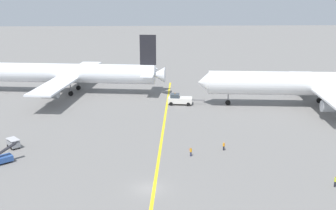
# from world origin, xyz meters

# --- Properties ---
(ground_plane) EXTENTS (600.00, 600.00, 0.00)m
(ground_plane) POSITION_xyz_m (0.00, 0.00, 0.00)
(ground_plane) COLOR slate
(taxiway_stripe) EXTENTS (10.51, 119.62, 0.01)m
(taxiway_stripe) POSITION_xyz_m (1.62, 10.00, 0.00)
(taxiway_stripe) COLOR yellow
(taxiway_stripe) RESTS_ON ground
(airliner_at_gate_left) EXTENTS (58.36, 46.05, 16.38)m
(airliner_at_gate_left) POSITION_xyz_m (-24.07, 58.22, 5.51)
(airliner_at_gate_left) COLOR white
(airliner_at_gate_left) RESTS_ON ground
(airliner_being_pushed) EXTENTS (55.51, 38.83, 16.75)m
(airliner_being_pushed) POSITION_xyz_m (40.00, 40.98, 5.73)
(airliner_being_pushed) COLOR white
(airliner_being_pushed) RESTS_ON ground
(pushback_tug) EXTENTS (9.33, 3.96, 2.96)m
(pushback_tug) POSITION_xyz_m (7.64, 44.51, 1.26)
(pushback_tug) COLOR white
(pushback_tug) RESTS_ON ground
(gse_belt_loader_portside) EXTENTS (4.64, 4.01, 3.02)m
(gse_belt_loader_portside) POSITION_xyz_m (-24.36, 9.71, 0.83)
(gse_belt_loader_portside) COLOR #2D5199
(gse_belt_loader_portside) RESTS_ON ground
(gse_baggage_cart_trailing) EXTENTS (2.99, 3.09, 1.71)m
(gse_baggage_cart_trailing) POSITION_xyz_m (-24.48, 16.69, 0.86)
(gse_baggage_cart_trailing) COLOR gray
(gse_baggage_cart_trailing) RESTS_ON ground
(ground_crew_marshaller_foreground) EXTENTS (0.36, 0.49, 1.55)m
(ground_crew_marshaller_foreground) POSITION_xyz_m (13.34, 13.85, 0.80)
(ground_crew_marshaller_foreground) COLOR black
(ground_crew_marshaller_foreground) RESTS_ON ground
(ground_crew_wing_walker_right) EXTENTS (0.48, 0.36, 1.69)m
(ground_crew_wing_walker_right) POSITION_xyz_m (26.89, -0.59, 0.88)
(ground_crew_wing_walker_right) COLOR black
(ground_crew_wing_walker_right) RESTS_ON ground
(ground_crew_ramp_agent_by_cones) EXTENTS (0.47, 0.36, 1.58)m
(ground_crew_ramp_agent_by_cones) POSITION_xyz_m (7.21, 11.46, 0.82)
(ground_crew_ramp_agent_by_cones) COLOR #2D3351
(ground_crew_ramp_agent_by_cones) RESTS_ON ground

